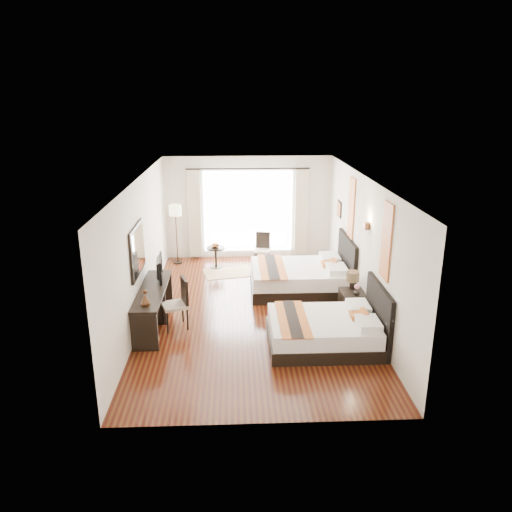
{
  "coord_description": "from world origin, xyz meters",
  "views": [
    {
      "loc": [
        -0.37,
        -9.61,
        4.36
      ],
      "look_at": [
        0.06,
        0.13,
        1.19
      ],
      "focal_mm": 35.0,
      "sensor_mm": 36.0,
      "label": 1
    }
  ],
  "objects_px": {
    "television": "(157,268)",
    "table_lamp": "(353,278)",
    "desk_chair": "(176,313)",
    "side_table": "(216,258)",
    "floor_lamp": "(175,214)",
    "console_desk": "(153,307)",
    "window_chair": "(262,255)",
    "bed_far": "(303,277)",
    "vase": "(357,295)",
    "bed_near": "(328,330)",
    "fruit_bowl": "(215,246)",
    "nightstand": "(352,304)"
  },
  "relations": [
    {
      "from": "television",
      "to": "side_table",
      "type": "relative_size",
      "value": 1.46
    },
    {
      "from": "vase",
      "to": "window_chair",
      "type": "distance_m",
      "value": 3.91
    },
    {
      "from": "table_lamp",
      "to": "television",
      "type": "distance_m",
      "value": 4.0
    },
    {
      "from": "desk_chair",
      "to": "window_chair",
      "type": "bearing_deg",
      "value": -136.26
    },
    {
      "from": "bed_near",
      "to": "nightstand",
      "type": "distance_m",
      "value": 1.38
    },
    {
      "from": "table_lamp",
      "to": "window_chair",
      "type": "height_order",
      "value": "table_lamp"
    },
    {
      "from": "table_lamp",
      "to": "side_table",
      "type": "distance_m",
      "value": 4.21
    },
    {
      "from": "vase",
      "to": "fruit_bowl",
      "type": "height_order",
      "value": "vase"
    },
    {
      "from": "bed_far",
      "to": "desk_chair",
      "type": "xyz_separation_m",
      "value": [
        -2.72,
        -1.82,
        -0.03
      ]
    },
    {
      "from": "bed_far",
      "to": "vase",
      "type": "height_order",
      "value": "bed_far"
    },
    {
      "from": "nightstand",
      "to": "television",
      "type": "height_order",
      "value": "television"
    },
    {
      "from": "bed_far",
      "to": "table_lamp",
      "type": "bearing_deg",
      "value": -57.87
    },
    {
      "from": "nightstand",
      "to": "desk_chair",
      "type": "xyz_separation_m",
      "value": [
        -3.53,
        -0.33,
        0.03
      ]
    },
    {
      "from": "desk_chair",
      "to": "side_table",
      "type": "bearing_deg",
      "value": -119.64
    },
    {
      "from": "nightstand",
      "to": "window_chair",
      "type": "relative_size",
      "value": 0.65
    },
    {
      "from": "table_lamp",
      "to": "desk_chair",
      "type": "xyz_separation_m",
      "value": [
        -3.55,
        -0.48,
        -0.49
      ]
    },
    {
      "from": "bed_near",
      "to": "floor_lamp",
      "type": "bearing_deg",
      "value": 123.97
    },
    {
      "from": "floor_lamp",
      "to": "bed_near",
      "type": "bearing_deg",
      "value": -56.03
    },
    {
      "from": "nightstand",
      "to": "fruit_bowl",
      "type": "height_order",
      "value": "fruit_bowl"
    },
    {
      "from": "nightstand",
      "to": "window_chair",
      "type": "distance_m",
      "value": 3.71
    },
    {
      "from": "floor_lamp",
      "to": "side_table",
      "type": "relative_size",
      "value": 2.87
    },
    {
      "from": "bed_far",
      "to": "nightstand",
      "type": "distance_m",
      "value": 1.69
    },
    {
      "from": "television",
      "to": "table_lamp",
      "type": "bearing_deg",
      "value": -100.0
    },
    {
      "from": "console_desk",
      "to": "side_table",
      "type": "height_order",
      "value": "console_desk"
    },
    {
      "from": "television",
      "to": "desk_chair",
      "type": "xyz_separation_m",
      "value": [
        0.44,
        -0.69,
        -0.69
      ]
    },
    {
      "from": "side_table",
      "to": "window_chair",
      "type": "bearing_deg",
      "value": 7.65
    },
    {
      "from": "bed_far",
      "to": "window_chair",
      "type": "bearing_deg",
      "value": 114.33
    },
    {
      "from": "television",
      "to": "floor_lamp",
      "type": "xyz_separation_m",
      "value": [
        0.05,
        3.24,
        0.37
      ]
    },
    {
      "from": "console_desk",
      "to": "window_chair",
      "type": "height_order",
      "value": "window_chair"
    },
    {
      "from": "desk_chair",
      "to": "side_table",
      "type": "xyz_separation_m",
      "value": [
        0.66,
        3.49,
        -0.02
      ]
    },
    {
      "from": "bed_near",
      "to": "fruit_bowl",
      "type": "bearing_deg",
      "value": 116.72
    },
    {
      "from": "bed_far",
      "to": "table_lamp",
      "type": "distance_m",
      "value": 1.64
    },
    {
      "from": "television",
      "to": "floor_lamp",
      "type": "height_order",
      "value": "floor_lamp"
    },
    {
      "from": "table_lamp",
      "to": "window_chair",
      "type": "distance_m",
      "value": 3.62
    },
    {
      "from": "bed_near",
      "to": "side_table",
      "type": "relative_size",
      "value": 3.62
    },
    {
      "from": "console_desk",
      "to": "window_chair",
      "type": "distance_m",
      "value": 4.23
    },
    {
      "from": "bed_far",
      "to": "television",
      "type": "distance_m",
      "value": 3.42
    },
    {
      "from": "bed_far",
      "to": "side_table",
      "type": "xyz_separation_m",
      "value": [
        -2.06,
        1.68,
        -0.05
      ]
    },
    {
      "from": "table_lamp",
      "to": "floor_lamp",
      "type": "bearing_deg",
      "value": 138.9
    },
    {
      "from": "bed_near",
      "to": "window_chair",
      "type": "height_order",
      "value": "bed_near"
    },
    {
      "from": "bed_far",
      "to": "television",
      "type": "relative_size",
      "value": 2.74
    },
    {
      "from": "vase",
      "to": "desk_chair",
      "type": "bearing_deg",
      "value": -177.86
    },
    {
      "from": "desk_chair",
      "to": "floor_lamp",
      "type": "bearing_deg",
      "value": -103.28
    },
    {
      "from": "bed_near",
      "to": "console_desk",
      "type": "relative_size",
      "value": 0.92
    },
    {
      "from": "bed_near",
      "to": "television",
      "type": "relative_size",
      "value": 2.47
    },
    {
      "from": "bed_near",
      "to": "table_lamp",
      "type": "relative_size",
      "value": 4.78
    },
    {
      "from": "floor_lamp",
      "to": "nightstand",
      "type": "bearing_deg",
      "value": -42.49
    },
    {
      "from": "window_chair",
      "to": "bed_near",
      "type": "bearing_deg",
      "value": 21.39
    },
    {
      "from": "bed_far",
      "to": "desk_chair",
      "type": "relative_size",
      "value": 2.27
    },
    {
      "from": "television",
      "to": "fruit_bowl",
      "type": "height_order",
      "value": "television"
    }
  ]
}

